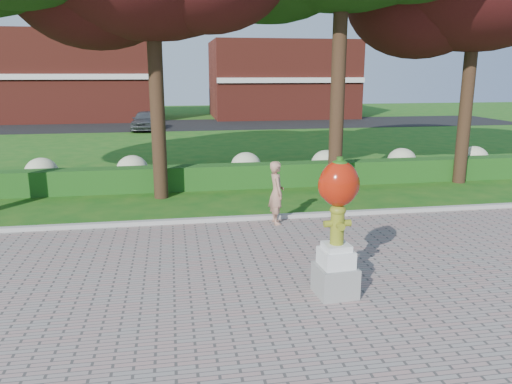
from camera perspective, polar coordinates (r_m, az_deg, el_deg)
ground at (r=10.40m, az=-0.07°, el=-8.22°), size 100.00×100.00×0.00m
walkway at (r=6.92m, az=5.79°, el=-20.26°), size 40.00×14.00×0.04m
curb at (r=13.18m, az=-2.23°, el=-3.13°), size 40.00×0.18×0.15m
lawn_hedge at (r=16.96m, az=-3.99°, el=1.77°), size 24.00×0.70×0.80m
hydrangea_row at (r=17.97m, az=-2.50°, el=2.95°), size 20.10×1.10×0.99m
street at (r=37.76m, az=-7.19°, el=7.63°), size 50.00×8.00×0.02m
building_left at (r=44.33m, az=-21.03°, el=12.25°), size 14.00×8.00×7.00m
building_right at (r=44.58m, az=2.90°, el=12.73°), size 12.00×8.00×6.40m
hydrant_sculpture at (r=8.63m, az=9.28°, el=-3.62°), size 0.72×0.71×2.46m
woman at (r=12.76m, az=2.34°, el=-0.07°), size 0.42×0.61×1.63m
parked_car at (r=34.71m, az=-12.52°, el=8.01°), size 2.02×4.03×1.32m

